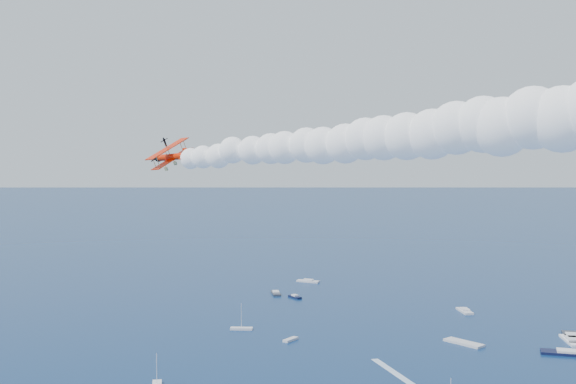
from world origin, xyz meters
The scene contains 4 objects.
biplane_lead centered at (8.76, 29.95, 58.43)m, with size 6.70×7.51×4.53m, color #F34005, non-canonical shape.
biplane_trail centered at (-8.98, 2.62, 56.41)m, with size 6.33×7.10×4.28m, color red, non-canonical shape.
smoke_trail_trail centered at (19.91, 0.09, 58.61)m, with size 58.10×10.84×10.70m, color white, non-canonical shape.
spectator_boats centered at (-5.80, 121.75, 0.35)m, with size 236.83×178.49×0.70m.
Camera 1 is at (56.42, -70.12, 58.06)m, focal length 46.58 mm.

